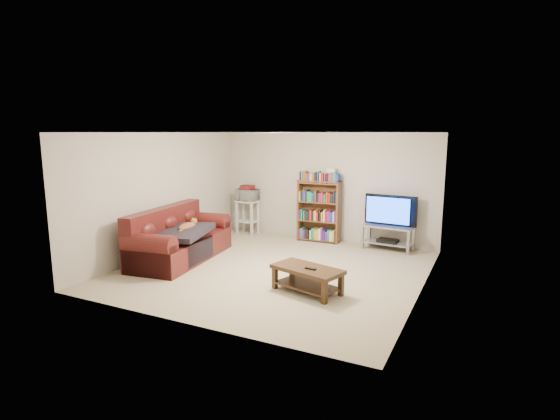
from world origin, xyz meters
The scene contains 19 objects.
floor centered at (0.00, 0.00, 0.00)m, with size 5.00×5.00×0.00m, color #C0B38F.
ceiling centered at (0.00, 0.00, 2.40)m, with size 5.00×5.00×0.00m, color white.
wall_back centered at (0.00, 2.50, 1.20)m, with size 5.00×5.00×0.00m, color beige.
wall_front centered at (0.00, -2.50, 1.20)m, with size 5.00×5.00×0.00m, color beige.
wall_left centered at (-2.50, 0.00, 1.20)m, with size 5.00×5.00×0.00m, color beige.
wall_right centered at (2.50, 0.00, 1.20)m, with size 5.00×5.00×0.00m, color beige.
sofa centered at (-1.97, -0.25, 0.34)m, with size 1.30×2.43×0.99m.
blanket centered at (-1.76, -0.38, 0.57)m, with size 0.89×1.16×0.10m, color black.
cat centered at (-1.79, -0.17, 0.63)m, with size 0.25×0.63×0.19m, color brown, non-canonical shape.
coffee_table centered at (0.95, -0.78, 0.27)m, with size 1.17×0.80×0.39m.
remote centered at (1.03, -0.86, 0.40)m, with size 0.18×0.05×0.02m, color black.
tv_stand centered at (1.49, 2.22, 0.34)m, with size 1.05×0.54×0.51m.
television centered at (1.49, 2.22, 0.82)m, with size 1.09×0.14×0.63m, color black.
dvd_player centered at (1.49, 2.22, 0.19)m, with size 0.40×0.28×0.06m, color black.
bookshelf centered at (-0.06, 2.26, 0.70)m, with size 0.96×0.33×1.36m.
shelf_clutter centered at (0.04, 2.27, 1.47)m, with size 0.70×0.23×0.28m.
microwave_stand centered at (-1.86, 2.21, 0.52)m, with size 0.52×0.40×0.80m.
microwave centered at (-1.86, 2.21, 0.94)m, with size 0.50×0.34×0.27m, color silver.
game_boxes centered at (-1.86, 2.21, 1.10)m, with size 0.29×0.26×0.05m, color maroon.
Camera 1 is at (3.38, -6.65, 2.40)m, focal length 28.00 mm.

